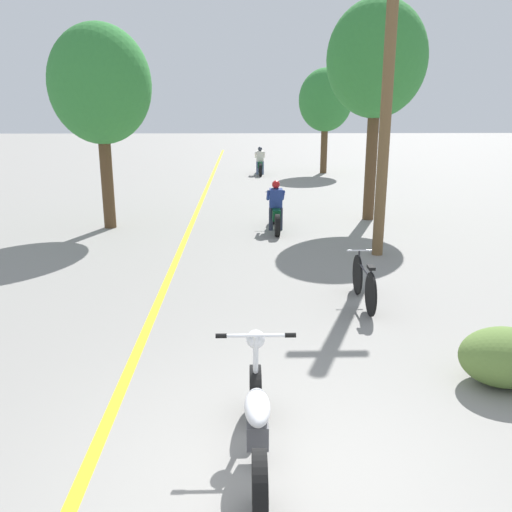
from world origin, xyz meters
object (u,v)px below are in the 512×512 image
Objects in this scene: motorcycle_foreground at (257,421)px; motorcycle_rider_far at (260,164)px; bicycle_parked at (364,283)px; roadside_tree_right_near at (377,61)px; motorcycle_rider_lead at (276,211)px; roadside_tree_right_far at (326,101)px; roadside_tree_left at (100,86)px; utility_pole at (386,110)px.

motorcycle_rider_far reaches higher than motorcycle_foreground.
roadside_tree_right_near is at bearing 76.72° from bicycle_parked.
motorcycle_rider_lead is 1.20× the size of bicycle_parked.
roadside_tree_right_near reaches higher than roadside_tree_right_far.
roadside_tree_right_near is at bearing -91.40° from roadside_tree_right_far.
roadside_tree_left is 2.53× the size of motorcycle_rider_lead.
utility_pole is 2.86× the size of motorcycle_rider_far.
roadside_tree_right_far reaches higher than motorcycle_rider_lead.
roadside_tree_right_far is 2.37× the size of motorcycle_foreground.
bicycle_parked is (1.90, 4.11, -0.03)m from motorcycle_foreground.
bicycle_parked is at bearing -78.48° from motorcycle_rider_lead.
motorcycle_foreground is 1.00× the size of motorcycle_rider_lead.
roadside_tree_right_near is 2.82× the size of motorcycle_rider_far.
roadside_tree_right_near is 11.64m from motorcycle_rider_far.
motorcycle_rider_lead is (4.51, -0.39, -3.21)m from roadside_tree_left.
bicycle_parked is (5.66, -6.03, -3.33)m from roadside_tree_left.
utility_pole is 7.29m from roadside_tree_left.
utility_pole is 14.85m from motorcycle_rider_far.
motorcycle_rider_lead is 5.76m from bicycle_parked.
roadside_tree_right_near is at bearing 72.28° from motorcycle_foreground.
roadside_tree_right_near is (0.65, 3.86, 1.27)m from utility_pole.
motorcycle_foreground is at bearing -111.79° from utility_pole.
roadside_tree_left is (-7.57, -11.98, 0.29)m from roadside_tree_right_far.
roadside_tree_right_near is at bearing 25.46° from motorcycle_rider_lead.
roadside_tree_right_far is at bearing 80.23° from motorcycle_foreground.
bicycle_parked is at bearing -86.08° from motorcycle_rider_far.
motorcycle_rider_far is at bearing 98.63° from utility_pole.
roadside_tree_right_far is 14.18m from roadside_tree_left.
roadside_tree_right_far is at bearing 57.70° from roadside_tree_left.
bicycle_parked is (-1.65, -6.97, -4.02)m from roadside_tree_right_near.
roadside_tree_right_near is at bearing -74.94° from motorcycle_rider_far.
roadside_tree_right_near is 4.98m from motorcycle_rider_lead.
utility_pole reaches higher than roadside_tree_left.
motorcycle_rider_lead is at bearing -89.75° from motorcycle_rider_far.
roadside_tree_left is (-6.65, 2.93, 0.58)m from utility_pole.
motorcycle_rider_far is (-0.05, 11.91, -0.00)m from motorcycle_rider_lead.
motorcycle_rider_far is at bearing 93.92° from bicycle_parked.
motorcycle_rider_lead is (-2.14, 2.53, -2.64)m from utility_pole.
roadside_tree_right_near reaches higher than motorcycle_foreground.
motorcycle_rider_lead is (0.75, 9.75, 0.09)m from motorcycle_foreground.
utility_pole is 1.16× the size of roadside_tree_left.
bicycle_parked is (1.20, -17.56, -0.12)m from motorcycle_rider_far.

